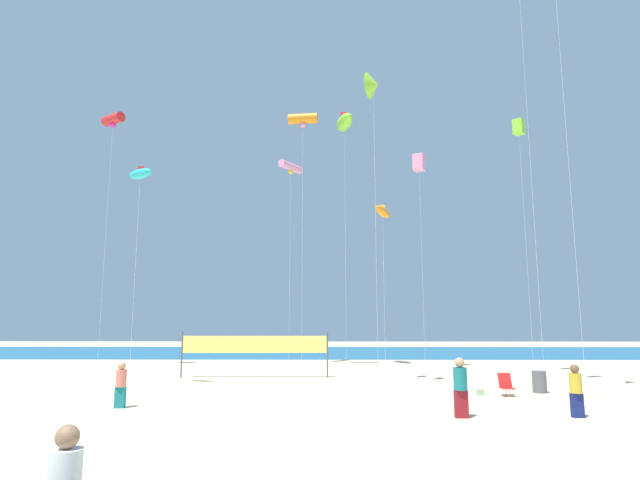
{
  "coord_description": "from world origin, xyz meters",
  "views": [
    {
      "loc": [
        1.97,
        -16.17,
        2.98
      ],
      "look_at": [
        1.62,
        11.94,
        7.37
      ],
      "focal_mm": 29.08,
      "sensor_mm": 36.0,
      "label": 1
    }
  ],
  "objects_px": {
    "kite_pink_tube": "(291,167)",
    "kite_lime_inflatable": "(345,123)",
    "folding_beach_chair": "(506,384)",
    "kite_cyan_inflatable": "(140,174)",
    "kite_red_tube": "(113,120)",
    "volleyball_net": "(255,346)",
    "beach_handbag": "(481,392)",
    "beachgoer_mustard_shirt": "(576,389)",
    "kite_lime_box": "(519,128)",
    "trash_barrel": "(539,382)",
    "kite_orange_inflatable": "(383,212)",
    "beachgoer_coral_shirt": "(121,383)",
    "kite_lime_delta": "(373,85)",
    "beachgoer_teal_shirt": "(460,385)",
    "kite_orange_tube": "(303,119)",
    "kite_pink_box": "(419,163)"
  },
  "relations": [
    {
      "from": "beachgoer_teal_shirt",
      "to": "folding_beach_chair",
      "type": "xyz_separation_m",
      "value": [
        3.02,
        4.76,
        -0.51
      ]
    },
    {
      "from": "folding_beach_chair",
      "to": "kite_orange_inflatable",
      "type": "bearing_deg",
      "value": 127.46
    },
    {
      "from": "beachgoer_mustard_shirt",
      "to": "kite_lime_box",
      "type": "distance_m",
      "value": 18.59
    },
    {
      "from": "beachgoer_teal_shirt",
      "to": "kite_lime_box",
      "type": "distance_m",
      "value": 19.59
    },
    {
      "from": "volleyball_net",
      "to": "kite_orange_tube",
      "type": "xyz_separation_m",
      "value": [
        2.28,
        5.02,
        14.76
      ]
    },
    {
      "from": "kite_pink_box",
      "to": "trash_barrel",
      "type": "bearing_deg",
      "value": -73.67
    },
    {
      "from": "kite_lime_box",
      "to": "kite_red_tube",
      "type": "relative_size",
      "value": 0.88
    },
    {
      "from": "trash_barrel",
      "to": "kite_orange_inflatable",
      "type": "xyz_separation_m",
      "value": [
        -6.03,
        3.7,
        8.08
      ]
    },
    {
      "from": "kite_pink_tube",
      "to": "kite_lime_inflatable",
      "type": "height_order",
      "value": "kite_lime_inflatable"
    },
    {
      "from": "kite_cyan_inflatable",
      "to": "kite_lime_delta",
      "type": "relative_size",
      "value": 0.69
    },
    {
      "from": "beachgoer_mustard_shirt",
      "to": "beachgoer_teal_shirt",
      "type": "bearing_deg",
      "value": 110.48
    },
    {
      "from": "folding_beach_chair",
      "to": "kite_lime_box",
      "type": "bearing_deg",
      "value": 56.49
    },
    {
      "from": "kite_lime_delta",
      "to": "beachgoer_teal_shirt",
      "type": "bearing_deg",
      "value": -74.01
    },
    {
      "from": "beach_handbag",
      "to": "kite_orange_inflatable",
      "type": "xyz_separation_m",
      "value": [
        -3.32,
        4.48,
        8.41
      ]
    },
    {
      "from": "beachgoer_coral_shirt",
      "to": "kite_pink_tube",
      "type": "distance_m",
      "value": 22.03
    },
    {
      "from": "volleyball_net",
      "to": "beachgoer_coral_shirt",
      "type": "bearing_deg",
      "value": -108.88
    },
    {
      "from": "volleyball_net",
      "to": "kite_cyan_inflatable",
      "type": "height_order",
      "value": "kite_cyan_inflatable"
    },
    {
      "from": "kite_pink_tube",
      "to": "beachgoer_teal_shirt",
      "type": "bearing_deg",
      "value": -70.39
    },
    {
      "from": "kite_pink_tube",
      "to": "beachgoer_coral_shirt",
      "type": "bearing_deg",
      "value": -105.02
    },
    {
      "from": "kite_lime_delta",
      "to": "kite_pink_box",
      "type": "bearing_deg",
      "value": 67.33
    },
    {
      "from": "kite_orange_inflatable",
      "to": "beach_handbag",
      "type": "bearing_deg",
      "value": -53.43
    },
    {
      "from": "beachgoer_mustard_shirt",
      "to": "kite_lime_box",
      "type": "xyz_separation_m",
      "value": [
        3.55,
        12.42,
        13.37
      ]
    },
    {
      "from": "beachgoer_mustard_shirt",
      "to": "kite_orange_tube",
      "type": "relative_size",
      "value": 0.1
    },
    {
      "from": "beachgoer_coral_shirt",
      "to": "kite_lime_delta",
      "type": "relative_size",
      "value": 0.11
    },
    {
      "from": "beach_handbag",
      "to": "kite_lime_box",
      "type": "bearing_deg",
      "value": 55.82
    },
    {
      "from": "trash_barrel",
      "to": "kite_pink_tube",
      "type": "bearing_deg",
      "value": 131.06
    },
    {
      "from": "kite_lime_delta",
      "to": "kite_pink_tube",
      "type": "bearing_deg",
      "value": 111.54
    },
    {
      "from": "beach_handbag",
      "to": "kite_orange_tube",
      "type": "height_order",
      "value": "kite_orange_tube"
    },
    {
      "from": "beachgoer_teal_shirt",
      "to": "beachgoer_coral_shirt",
      "type": "height_order",
      "value": "beachgoer_teal_shirt"
    },
    {
      "from": "folding_beach_chair",
      "to": "kite_cyan_inflatable",
      "type": "distance_m",
      "value": 18.64
    },
    {
      "from": "volleyball_net",
      "to": "kite_pink_box",
      "type": "height_order",
      "value": "kite_pink_box"
    },
    {
      "from": "volleyball_net",
      "to": "beach_handbag",
      "type": "height_order",
      "value": "volleyball_net"
    },
    {
      "from": "trash_barrel",
      "to": "beach_handbag",
      "type": "distance_m",
      "value": 2.84
    },
    {
      "from": "beachgoer_mustard_shirt",
      "to": "beach_handbag",
      "type": "distance_m",
      "value": 5.16
    },
    {
      "from": "beachgoer_mustard_shirt",
      "to": "kite_lime_box",
      "type": "height_order",
      "value": "kite_lime_box"
    },
    {
      "from": "trash_barrel",
      "to": "kite_pink_box",
      "type": "bearing_deg",
      "value": 106.33
    },
    {
      "from": "beach_handbag",
      "to": "kite_cyan_inflatable",
      "type": "height_order",
      "value": "kite_cyan_inflatable"
    },
    {
      "from": "kite_pink_tube",
      "to": "kite_red_tube",
      "type": "xyz_separation_m",
      "value": [
        -11.81,
        -2.64,
        2.55
      ]
    },
    {
      "from": "kite_orange_inflatable",
      "to": "kite_pink_tube",
      "type": "height_order",
      "value": "kite_pink_tube"
    },
    {
      "from": "folding_beach_chair",
      "to": "kite_lime_box",
      "type": "distance_m",
      "value": 16.34
    },
    {
      "from": "kite_orange_inflatable",
      "to": "trash_barrel",
      "type": "bearing_deg",
      "value": -31.51
    },
    {
      "from": "beachgoer_teal_shirt",
      "to": "kite_orange_inflatable",
      "type": "bearing_deg",
      "value": 73.71
    },
    {
      "from": "beachgoer_coral_shirt",
      "to": "beach_handbag",
      "type": "bearing_deg",
      "value": 162.15
    },
    {
      "from": "folding_beach_chair",
      "to": "kite_lime_inflatable",
      "type": "bearing_deg",
      "value": 110.77
    },
    {
      "from": "beachgoer_mustard_shirt",
      "to": "folding_beach_chair",
      "type": "distance_m",
      "value": 4.72
    },
    {
      "from": "kite_lime_box",
      "to": "kite_pink_box",
      "type": "relative_size",
      "value": 1.08
    },
    {
      "from": "beachgoer_teal_shirt",
      "to": "beachgoer_coral_shirt",
      "type": "distance_m",
      "value": 11.48
    },
    {
      "from": "kite_pink_tube",
      "to": "kite_red_tube",
      "type": "distance_m",
      "value": 12.37
    },
    {
      "from": "kite_lime_inflatable",
      "to": "trash_barrel",
      "type": "bearing_deg",
      "value": -55.57
    },
    {
      "from": "beachgoer_coral_shirt",
      "to": "kite_lime_box",
      "type": "distance_m",
      "value": 25.3
    }
  ]
}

